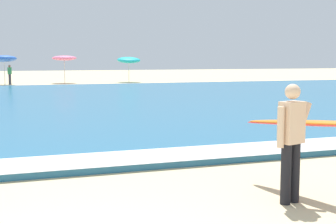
# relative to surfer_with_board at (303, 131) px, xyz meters

# --- Properties ---
(sea) EXTENTS (120.00, 28.00, 0.14)m
(sea) POSITION_rel_surfer_with_board_xyz_m (-3.54, 16.54, -0.96)
(sea) COLOR teal
(sea) RESTS_ON ground
(surf_foam) EXTENTS (120.00, 1.34, 0.01)m
(surf_foam) POSITION_rel_surfer_with_board_xyz_m (-3.54, 3.14, -0.89)
(surf_foam) COLOR white
(surf_foam) RESTS_ON sea
(surfer_with_board) EXTENTS (1.28, 2.76, 1.73)m
(surfer_with_board) POSITION_rel_surfer_with_board_xyz_m (0.00, 0.00, 0.00)
(surfer_with_board) COLOR black
(surfer_with_board) RESTS_ON ground
(beach_umbrella_2) EXTENTS (1.94, 1.97, 2.40)m
(beach_umbrella_2) POSITION_rel_surfer_with_board_xyz_m (-3.97, 34.23, 1.05)
(beach_umbrella_2) COLOR beige
(beach_umbrella_2) RESTS_ON ground
(beach_umbrella_3) EXTENTS (2.07, 2.07, 2.35)m
(beach_umbrella_3) POSITION_rel_surfer_with_board_xyz_m (0.88, 35.41, 1.09)
(beach_umbrella_3) COLOR beige
(beach_umbrella_3) RESTS_ON ground
(beach_umbrella_4) EXTENTS (2.06, 2.10, 2.32)m
(beach_umbrella_4) POSITION_rel_surfer_with_board_xyz_m (6.49, 35.28, 0.92)
(beach_umbrella_4) COLOR beige
(beach_umbrella_4) RESTS_ON ground
(beachgoer_near_row_left) EXTENTS (0.32, 0.20, 1.58)m
(beachgoer_near_row_left) POSITION_rel_surfer_with_board_xyz_m (-3.59, 34.43, -0.19)
(beachgoer_near_row_left) COLOR #383842
(beachgoer_near_row_left) RESTS_ON ground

